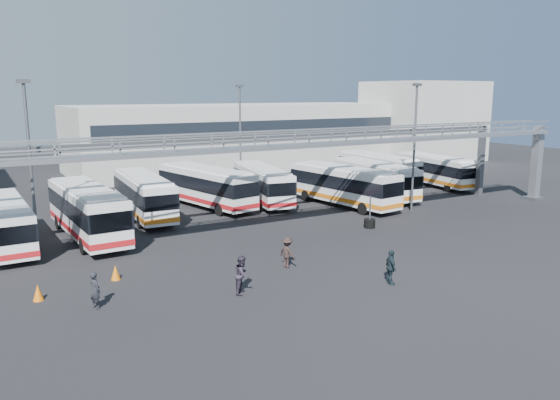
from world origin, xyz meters
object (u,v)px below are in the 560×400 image
bus_8 (378,169)px  pedestrian_c (287,253)px  pedestrian_a (95,290)px  light_pole_left (30,162)px  bus_3 (144,194)px  pedestrian_b (242,275)px  bus_1 (6,222)px  pedestrian_d (391,267)px  bus_2 (87,210)px  tire_stack (370,222)px  bus_5 (262,183)px  cone_right (116,272)px  bus_9 (435,169)px  bus_4 (206,185)px  bus_6 (343,184)px  light_pole_mid (415,141)px  cone_left (38,292)px  light_pole_back (240,133)px  bus_7 (374,178)px

bus_8 → pedestrian_c: bus_8 is taller
pedestrian_a → light_pole_left: bearing=-9.9°
bus_3 → pedestrian_c: bearing=-75.4°
pedestrian_b → bus_1: bearing=74.5°
pedestrian_d → bus_3: bearing=35.0°
bus_2 → pedestrian_a: bearing=-102.4°
light_pole_left → pedestrian_b: 13.99m
bus_3 → tire_stack: bearing=-38.0°
bus_3 → bus_5: size_ratio=1.02×
pedestrian_c → cone_right: (-8.67, 2.82, -0.47)m
pedestrian_c → bus_9: bearing=-74.8°
bus_4 → pedestrian_b: bearing=-119.3°
bus_1 → pedestrian_b: bearing=-58.8°
bus_9 → tire_stack: (-17.25, -10.37, -1.34)m
bus_9 → bus_6: bearing=-160.4°
bus_4 → pedestrian_a: 22.14m
light_pole_mid → bus_9: light_pole_mid is taller
pedestrian_a → cone_left: bearing=24.3°
light_pole_back → bus_4: light_pole_back is taller
bus_7 → tire_stack: bearing=-126.6°
pedestrian_c → light_pole_back: bearing=-34.5°
bus_4 → bus_7: bearing=-25.1°
light_pole_left → pedestrian_b: bearing=-53.9°
light_pole_back → bus_9: 20.42m
bus_5 → pedestrian_c: bus_5 is taller
light_pole_left → light_pole_back: size_ratio=1.00×
bus_6 → light_pole_left: bearing=-178.5°
cone_left → tire_stack: tire_stack is taller
bus_1 → pedestrian_d: 23.38m
cone_left → tire_stack: bearing=7.6°
pedestrian_b → bus_8: bearing=-9.4°
bus_3 → bus_4: bus_4 is taller
light_pole_back → bus_5: 7.10m
bus_4 → bus_9: (24.44, -2.26, -0.13)m
light_pole_left → pedestrian_d: (14.70, -13.31, -4.83)m
bus_2 → cone_left: 11.28m
light_pole_back → pedestrian_b: 27.92m
light_pole_left → bus_4: light_pole_left is taller
bus_5 → pedestrian_c: size_ratio=6.27×
pedestrian_b → bus_3: bearing=39.9°
bus_6 → pedestrian_d: bus_6 is taller
cone_left → bus_9: bearing=18.6°
pedestrian_c → tire_stack: bearing=-78.3°
bus_1 → pedestrian_d: size_ratio=5.60×
bus_6 → bus_7: bearing=12.8°
bus_7 → bus_8: bearing=51.2°
light_pole_back → bus_7: size_ratio=0.94×
light_pole_back → bus_3: bearing=-151.8°
bus_9 → pedestrian_a: bus_9 is taller
bus_3 → pedestrian_a: bearing=-109.7°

